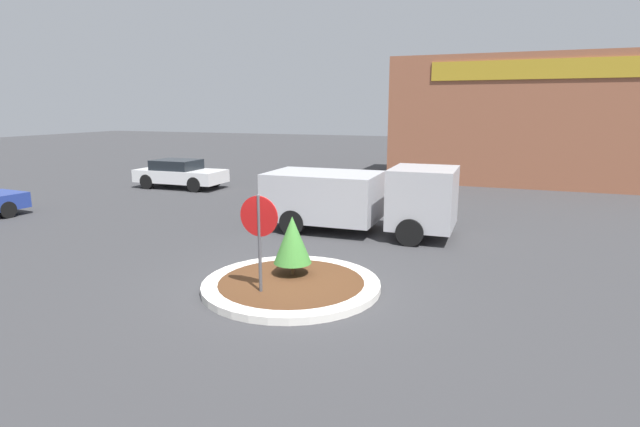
{
  "coord_description": "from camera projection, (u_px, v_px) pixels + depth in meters",
  "views": [
    {
      "loc": [
        4.27,
        -9.51,
        3.9
      ],
      "look_at": [
        -0.21,
        2.33,
        1.21
      ],
      "focal_mm": 28.0,
      "sensor_mm": 36.0,
      "label": 1
    }
  ],
  "objects": [
    {
      "name": "ground_plane",
      "position": [
        291.0,
        288.0,
        10.99
      ],
      "size": [
        120.0,
        120.0,
        0.0
      ],
      "primitive_type": "plane",
      "color": "#38383A"
    },
    {
      "name": "traffic_island",
      "position": [
        291.0,
        285.0,
        10.97
      ],
      "size": [
        3.91,
        3.91,
        0.16
      ],
      "color": "silver",
      "rests_on": "ground_plane"
    },
    {
      "name": "stop_sign",
      "position": [
        259.0,
        227.0,
        10.08
      ],
      "size": [
        0.84,
        0.07,
        2.2
      ],
      "color": "#4C4C51",
      "rests_on": "ground_plane"
    },
    {
      "name": "island_shrub",
      "position": [
        292.0,
        240.0,
        11.25
      ],
      "size": [
        0.86,
        0.86,
        1.36
      ],
      "color": "brown",
      "rests_on": "traffic_island"
    },
    {
      "name": "utility_truck",
      "position": [
        360.0,
        197.0,
        15.74
      ],
      "size": [
        5.93,
        2.48,
        2.14
      ],
      "rotation": [
        0.0,
        0.0,
        0.01
      ],
      "color": "#B2B2B7",
      "rests_on": "ground_plane"
    },
    {
      "name": "storefront_building",
      "position": [
        534.0,
        121.0,
        26.31
      ],
      "size": [
        14.33,
        6.07,
        6.46
      ],
      "color": "#93563D",
      "rests_on": "ground_plane"
    },
    {
      "name": "parked_sedan_white",
      "position": [
        180.0,
        173.0,
        24.63
      ],
      "size": [
        4.4,
        1.96,
        1.39
      ],
      "rotation": [
        0.0,
        0.0,
        0.01
      ],
      "color": "silver",
      "rests_on": "ground_plane"
    }
  ]
}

